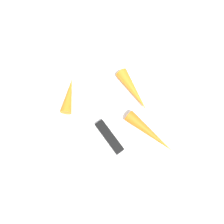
# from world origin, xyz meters

# --- Properties ---
(ground_plane) EXTENTS (1.40, 1.40, 0.00)m
(ground_plane) POSITION_xyz_m (0.00, 0.00, 0.00)
(ground_plane) COLOR #C6B793
(cutting_board) EXTENTS (0.36, 0.26, 0.01)m
(cutting_board) POSITION_xyz_m (0.00, 0.00, 0.01)
(cutting_board) COLOR white
(cutting_board) RESTS_ON ground_plane
(knife) EXTENTS (0.06, 0.20, 0.01)m
(knife) POSITION_xyz_m (-0.04, -0.04, 0.02)
(knife) COLOR #B7B7BC
(knife) RESTS_ON cutting_board
(carrot_longest) EXTENTS (0.08, 0.13, 0.03)m
(carrot_longest) POSITION_xyz_m (0.06, -0.09, 0.03)
(carrot_longest) COLOR orange
(carrot_longest) RESTS_ON cutting_board
(carrot_shortest) EXTENTS (0.07, 0.09, 0.03)m
(carrot_shortest) POSITION_xyz_m (-0.08, 0.08, 0.03)
(carrot_shortest) COLOR orange
(carrot_shortest) RESTS_ON cutting_board
(carrot_medium) EXTENTS (0.04, 0.12, 0.03)m
(carrot_medium) POSITION_xyz_m (0.07, 0.02, 0.03)
(carrot_medium) COLOR orange
(carrot_medium) RESTS_ON cutting_board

